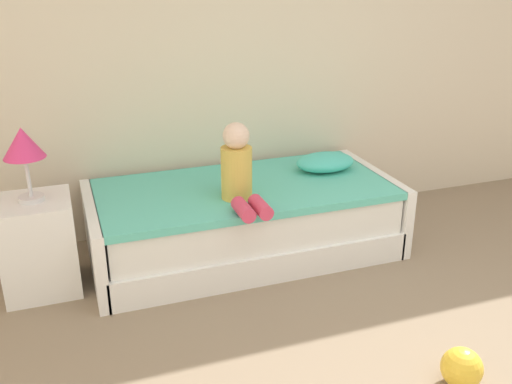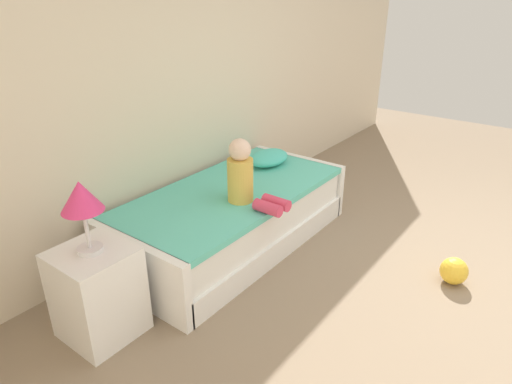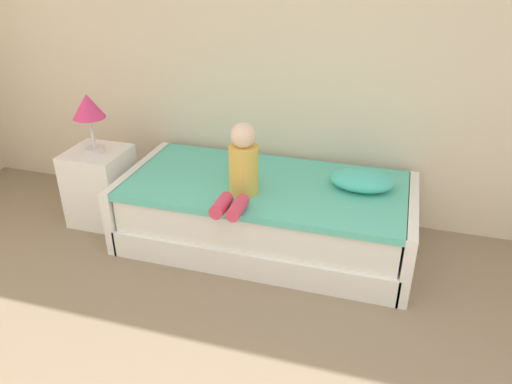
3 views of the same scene
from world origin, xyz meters
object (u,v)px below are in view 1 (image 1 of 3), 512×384
Objects in this scene: child_figure at (239,170)px; toy_ball at (462,368)px; bed at (244,220)px; nightstand at (39,245)px; pillow at (325,162)px; table_lamp at (23,147)px.

child_figure reaches higher than toy_ball.
nightstand is (-1.35, -0.05, 0.05)m from bed.
toy_ball is (0.65, -1.45, -0.60)m from child_figure.
toy_ball is at bearing -40.76° from nightstand.
pillow is at bearing 23.11° from child_figure.
toy_ball is at bearing -65.78° from child_figure.
bed is 1.35m from nightstand.
table_lamp is at bearing 139.24° from toy_ball.
table_lamp is at bearing -178.05° from bed.
pillow reaches higher than bed.
table_lamp reaches higher than nightstand.
child_figure reaches higher than pillow.
toy_ball is (-0.12, -1.78, -0.46)m from pillow.
child_figure is 1.16× the size of pillow.
child_figure is at bearing 114.22° from toy_ball.
table_lamp is at bearing 0.00° from nightstand.
toy_ball is at bearing -40.76° from table_lamp.
pillow is 1.84m from toy_ball.
table_lamp is 2.64m from toy_ball.
child_figure is (1.24, -0.18, -0.23)m from table_lamp.
bed is at bearing 1.95° from nightstand.
table_lamp is (-1.35, -0.05, 0.69)m from bed.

